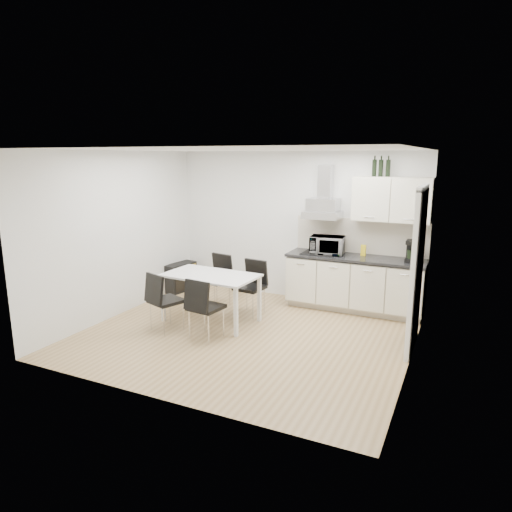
% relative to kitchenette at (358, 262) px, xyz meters
% --- Properties ---
extents(ground, '(4.50, 4.50, 0.00)m').
position_rel_kitchenette_xyz_m(ground, '(-1.19, -1.73, -0.83)').
color(ground, tan).
rests_on(ground, ground).
extents(wall_back, '(4.50, 0.10, 2.60)m').
position_rel_kitchenette_xyz_m(wall_back, '(-1.19, 0.27, 0.47)').
color(wall_back, white).
rests_on(wall_back, ground).
extents(wall_front, '(4.50, 0.10, 2.60)m').
position_rel_kitchenette_xyz_m(wall_front, '(-1.19, -3.73, 0.47)').
color(wall_front, white).
rests_on(wall_front, ground).
extents(wall_left, '(0.10, 4.00, 2.60)m').
position_rel_kitchenette_xyz_m(wall_left, '(-3.44, -1.73, 0.47)').
color(wall_left, white).
rests_on(wall_left, ground).
extents(wall_right, '(0.10, 4.00, 2.60)m').
position_rel_kitchenette_xyz_m(wall_right, '(1.06, -1.73, 0.47)').
color(wall_right, white).
rests_on(wall_right, ground).
extents(ceiling, '(4.50, 4.50, 0.00)m').
position_rel_kitchenette_xyz_m(ceiling, '(-1.19, -1.73, 1.77)').
color(ceiling, white).
rests_on(ceiling, wall_back).
extents(doorway, '(0.08, 1.04, 2.10)m').
position_rel_kitchenette_xyz_m(doorway, '(1.02, -1.18, 0.22)').
color(doorway, white).
rests_on(doorway, ground).
extents(kitchenette, '(2.22, 0.64, 2.52)m').
position_rel_kitchenette_xyz_m(kitchenette, '(0.00, 0.00, 0.00)').
color(kitchenette, beige).
rests_on(kitchenette, ground).
extents(dining_table, '(1.45, 0.88, 0.75)m').
position_rel_kitchenette_xyz_m(dining_table, '(-1.92, -1.48, -0.16)').
color(dining_table, white).
rests_on(dining_table, ground).
extents(chair_far_left, '(0.52, 0.57, 0.88)m').
position_rel_kitchenette_xyz_m(chair_far_left, '(-2.23, -0.80, -0.39)').
color(chair_far_left, black).
rests_on(chair_far_left, ground).
extents(chair_far_right, '(0.50, 0.55, 0.88)m').
position_rel_kitchenette_xyz_m(chair_far_right, '(-1.51, -0.95, -0.39)').
color(chair_far_right, black).
rests_on(chair_far_right, ground).
extents(chair_near_left, '(0.58, 0.62, 0.88)m').
position_rel_kitchenette_xyz_m(chair_near_left, '(-2.32, -2.08, -0.39)').
color(chair_near_left, black).
rests_on(chair_near_left, ground).
extents(chair_near_right, '(0.50, 0.55, 0.88)m').
position_rel_kitchenette_xyz_m(chair_near_right, '(-1.64, -2.08, -0.39)').
color(chair_near_right, black).
rests_on(chair_near_right, ground).
extents(guitar_amp, '(0.38, 0.68, 0.53)m').
position_rel_kitchenette_xyz_m(guitar_amp, '(-3.29, -0.30, -0.56)').
color(guitar_amp, black).
rests_on(guitar_amp, ground).
extents(floor_speaker, '(0.20, 0.19, 0.27)m').
position_rel_kitchenette_xyz_m(floor_speaker, '(-2.26, 0.17, -0.70)').
color(floor_speaker, black).
rests_on(floor_speaker, ground).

